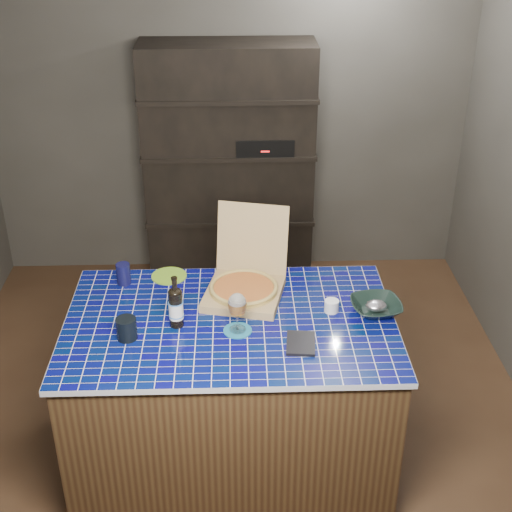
{
  "coord_description": "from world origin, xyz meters",
  "views": [
    {
      "loc": [
        0.03,
        -3.28,
        2.83
      ],
      "look_at": [
        0.14,
        0.0,
        1.02
      ],
      "focal_mm": 50.0,
      "sensor_mm": 36.0,
      "label": 1
    }
  ],
  "objects_px": {
    "kitchen_island": "(232,391)",
    "dvd_case": "(301,343)",
    "mead_bottle": "(176,307)",
    "bowl": "(376,307)",
    "wine_glass": "(237,306)",
    "pizza_box": "(245,285)"
  },
  "relations": [
    {
      "from": "kitchen_island",
      "to": "wine_glass",
      "type": "xyz_separation_m",
      "value": [
        0.04,
        -0.09,
        0.58
      ]
    },
    {
      "from": "kitchen_island",
      "to": "dvd_case",
      "type": "relative_size",
      "value": 8.73
    },
    {
      "from": "mead_bottle",
      "to": "bowl",
      "type": "height_order",
      "value": "mead_bottle"
    },
    {
      "from": "dvd_case",
      "to": "bowl",
      "type": "relative_size",
      "value": 0.75
    },
    {
      "from": "kitchen_island",
      "to": "wine_glass",
      "type": "distance_m",
      "value": 0.59
    },
    {
      "from": "pizza_box",
      "to": "bowl",
      "type": "relative_size",
      "value": 2.14
    },
    {
      "from": "kitchen_island",
      "to": "dvd_case",
      "type": "height_order",
      "value": "dvd_case"
    },
    {
      "from": "bowl",
      "to": "mead_bottle",
      "type": "bearing_deg",
      "value": -175.43
    },
    {
      "from": "bowl",
      "to": "kitchen_island",
      "type": "bearing_deg",
      "value": -176.46
    },
    {
      "from": "kitchen_island",
      "to": "bowl",
      "type": "bearing_deg",
      "value": 3.65
    },
    {
      "from": "dvd_case",
      "to": "kitchen_island",
      "type": "bearing_deg",
      "value": 152.84
    },
    {
      "from": "bowl",
      "to": "wine_glass",
      "type": "bearing_deg",
      "value": -168.68
    },
    {
      "from": "mead_bottle",
      "to": "wine_glass",
      "type": "bearing_deg",
      "value": -11.48
    },
    {
      "from": "pizza_box",
      "to": "bowl",
      "type": "height_order",
      "value": "pizza_box"
    },
    {
      "from": "pizza_box",
      "to": "bowl",
      "type": "bearing_deg",
      "value": -3.0
    },
    {
      "from": "kitchen_island",
      "to": "wine_glass",
      "type": "height_order",
      "value": "wine_glass"
    },
    {
      "from": "kitchen_island",
      "to": "dvd_case",
      "type": "distance_m",
      "value": 0.59
    },
    {
      "from": "dvd_case",
      "to": "bowl",
      "type": "xyz_separation_m",
      "value": [
        0.4,
        0.26,
        0.02
      ]
    },
    {
      "from": "kitchen_island",
      "to": "mead_bottle",
      "type": "relative_size",
      "value": 5.99
    },
    {
      "from": "mead_bottle",
      "to": "dvd_case",
      "type": "relative_size",
      "value": 1.46
    },
    {
      "from": "pizza_box",
      "to": "mead_bottle",
      "type": "distance_m",
      "value": 0.43
    },
    {
      "from": "kitchen_island",
      "to": "mead_bottle",
      "type": "bearing_deg",
      "value": -172.43
    }
  ]
}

